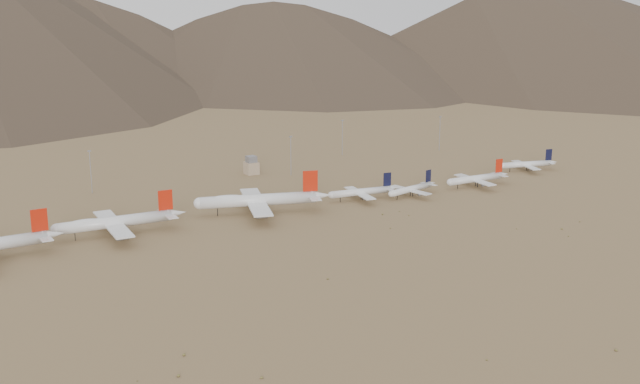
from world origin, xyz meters
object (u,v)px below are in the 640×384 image
widebody_centre (116,222)px  widebody_east (259,200)px  narrowbody_b (412,189)px  narrowbody_a (362,192)px  control_tower (251,166)px

widebody_centre → widebody_east: 77.25m
widebody_centre → widebody_east: (77.24, -0.92, 0.82)m
narrowbody_b → widebody_centre: bearing=163.9°
widebody_centre → widebody_east: widebody_east is taller
narrowbody_a → narrowbody_b: bearing=-5.7°
control_tower → widebody_east: bearing=-113.3°
control_tower → widebody_centre: bearing=-143.3°
widebody_east → narrowbody_b: (93.55, -11.41, -3.35)m
widebody_east → control_tower: bearing=84.5°
control_tower → narrowbody_a: bearing=-73.6°
widebody_centre → control_tower: size_ratio=5.56×
narrowbody_a → control_tower: (-26.67, 90.37, 0.62)m
widebody_east → narrowbody_a: widebody_east is taller
narrowbody_a → narrowbody_b: narrowbody_a is taller
widebody_centre → narrowbody_a: widebody_centre is taller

